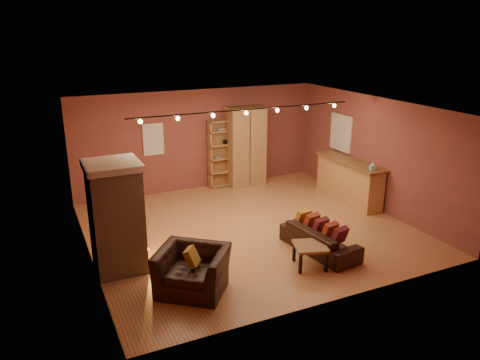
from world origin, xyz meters
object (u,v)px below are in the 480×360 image
fireplace (117,217)px  bar_counter (349,180)px  bookcase (221,153)px  loveseat (320,235)px  armoire (246,146)px  coffee_table (310,248)px  armchair (192,263)px

fireplace → bar_counter: bearing=10.7°
bookcase → loveseat: bookcase is taller
armoire → fireplace: bearing=-140.8°
bookcase → armoire: (0.69, -0.19, 0.16)m
coffee_table → fireplace: bearing=156.2°
bar_counter → armchair: bar_counter is taller
coffee_table → bar_counter: bearing=42.2°
armchair → bookcase: bearing=100.3°
armoire → bookcase: bearing=164.8°
armoire → armchair: armoire is taller
bookcase → armchair: 5.75m
coffee_table → loveseat: bearing=40.9°
coffee_table → armoire: bearing=78.4°
bookcase → bar_counter: size_ratio=0.84×
fireplace → bookcase: (3.67, 3.75, -0.08)m
fireplace → loveseat: 4.05m
bar_counter → armchair: bearing=-154.5°
fireplace → bar_counter: size_ratio=0.92×
bar_counter → loveseat: (-2.38, -2.18, -0.19)m
bar_counter → loveseat: bearing=-137.5°
bookcase → armchair: bookcase is taller
armoire → loveseat: bearing=-96.2°
armchair → coffee_table: bearing=34.5°
bookcase → coffee_table: (-0.34, -5.21, -0.60)m
coffee_table → armchair: bearing=176.5°
loveseat → fireplace: bearing=67.5°
fireplace → armoire: armoire is taller
bar_counter → loveseat: size_ratio=1.25×
bookcase → coffee_table: bearing=-93.7°
fireplace → coffee_table: bearing=-23.8°
fireplace → loveseat: fireplace is taller
fireplace → armoire: bearing=39.2°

